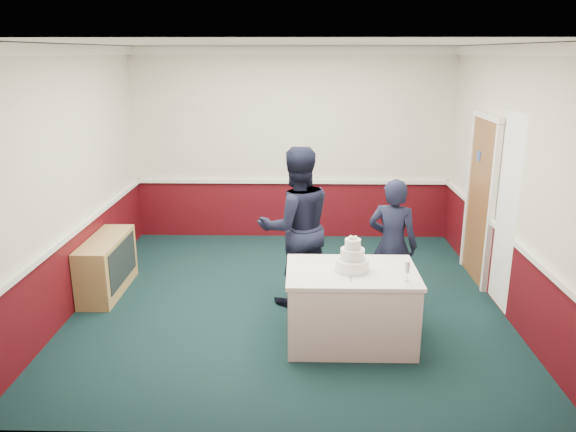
{
  "coord_description": "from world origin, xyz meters",
  "views": [
    {
      "loc": [
        0.13,
        -6.27,
        2.91
      ],
      "look_at": [
        -0.01,
        -0.1,
        1.1
      ],
      "focal_mm": 35.0,
      "sensor_mm": 36.0,
      "label": 1
    }
  ],
  "objects_px": {
    "cake_table": "(351,305)",
    "cake_knife": "(351,278)",
    "person_woman": "(392,245)",
    "sideboard": "(107,265)",
    "person_man": "(296,227)",
    "champagne_flute": "(407,268)",
    "wedding_cake": "(352,260)"
  },
  "relations": [
    {
      "from": "cake_table",
      "to": "cake_knife",
      "type": "bearing_deg",
      "value": -98.53
    },
    {
      "from": "cake_table",
      "to": "person_woman",
      "type": "bearing_deg",
      "value": 56.47
    },
    {
      "from": "sideboard",
      "to": "person_man",
      "type": "distance_m",
      "value": 2.45
    },
    {
      "from": "cake_knife",
      "to": "champagne_flute",
      "type": "bearing_deg",
      "value": -6.64
    },
    {
      "from": "cake_table",
      "to": "person_woman",
      "type": "height_order",
      "value": "person_woman"
    },
    {
      "from": "cake_knife",
      "to": "person_woman",
      "type": "xyz_separation_m",
      "value": [
        0.56,
        1.0,
        -0.01
      ]
    },
    {
      "from": "person_man",
      "to": "person_woman",
      "type": "height_order",
      "value": "person_man"
    },
    {
      "from": "champagne_flute",
      "to": "cake_knife",
      "type": "bearing_deg",
      "value": 171.42
    },
    {
      "from": "champagne_flute",
      "to": "person_woman",
      "type": "distance_m",
      "value": 1.09
    },
    {
      "from": "wedding_cake",
      "to": "person_man",
      "type": "distance_m",
      "value": 1.11
    },
    {
      "from": "wedding_cake",
      "to": "person_woman",
      "type": "xyz_separation_m",
      "value": [
        0.53,
        0.8,
        -0.12
      ]
    },
    {
      "from": "champagne_flute",
      "to": "person_woman",
      "type": "relative_size",
      "value": 0.13
    },
    {
      "from": "cake_table",
      "to": "champagne_flute",
      "type": "bearing_deg",
      "value": -29.25
    },
    {
      "from": "person_woman",
      "to": "person_man",
      "type": "bearing_deg",
      "value": 12.31
    },
    {
      "from": "person_man",
      "to": "cake_knife",
      "type": "bearing_deg",
      "value": 98.22
    },
    {
      "from": "wedding_cake",
      "to": "person_woman",
      "type": "distance_m",
      "value": 0.97
    },
    {
      "from": "sideboard",
      "to": "person_man",
      "type": "xyz_separation_m",
      "value": [
        2.36,
        -0.24,
        0.6
      ]
    },
    {
      "from": "cake_knife",
      "to": "sideboard",
      "type": "bearing_deg",
      "value": 156.3
    },
    {
      "from": "wedding_cake",
      "to": "person_man",
      "type": "xyz_separation_m",
      "value": [
        -0.57,
        0.95,
        0.05
      ]
    },
    {
      "from": "wedding_cake",
      "to": "cake_knife",
      "type": "relative_size",
      "value": 1.65
    },
    {
      "from": "cake_knife",
      "to": "champagne_flute",
      "type": "xyz_separation_m",
      "value": [
        0.53,
        -0.08,
        0.14
      ]
    },
    {
      "from": "wedding_cake",
      "to": "sideboard",
      "type": "bearing_deg",
      "value": 157.86
    },
    {
      "from": "sideboard",
      "to": "wedding_cake",
      "type": "distance_m",
      "value": 3.22
    },
    {
      "from": "sideboard",
      "to": "champagne_flute",
      "type": "relative_size",
      "value": 5.85
    },
    {
      "from": "sideboard",
      "to": "cake_table",
      "type": "relative_size",
      "value": 0.91
    },
    {
      "from": "cake_knife",
      "to": "champagne_flute",
      "type": "distance_m",
      "value": 0.55
    },
    {
      "from": "wedding_cake",
      "to": "champagne_flute",
      "type": "distance_m",
      "value": 0.57
    },
    {
      "from": "cake_table",
      "to": "person_woman",
      "type": "distance_m",
      "value": 1.04
    },
    {
      "from": "cake_table",
      "to": "wedding_cake",
      "type": "relative_size",
      "value": 3.63
    },
    {
      "from": "cake_table",
      "to": "person_woman",
      "type": "relative_size",
      "value": 0.85
    },
    {
      "from": "wedding_cake",
      "to": "person_man",
      "type": "bearing_deg",
      "value": 121.01
    },
    {
      "from": "sideboard",
      "to": "cake_table",
      "type": "distance_m",
      "value": 3.17
    }
  ]
}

